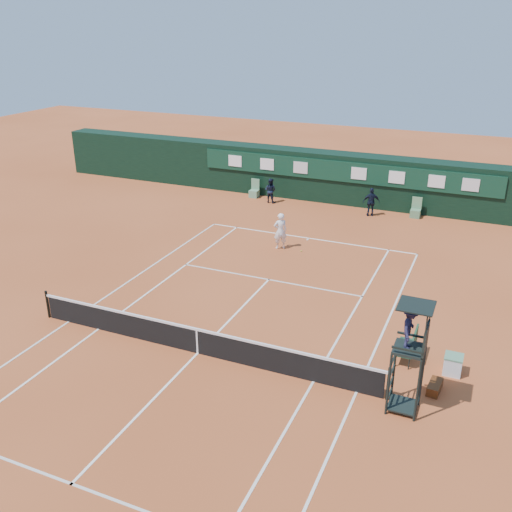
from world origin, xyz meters
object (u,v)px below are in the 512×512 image
at_px(umpire_chair, 410,336).
at_px(player, 280,231).
at_px(cooler, 453,364).
at_px(player_bench, 409,344).
at_px(tennis_net, 197,340).

bearing_deg(umpire_chair, player, 127.01).
bearing_deg(umpire_chair, cooler, 65.12).
bearing_deg(player_bench, tennis_net, -160.04).
relative_size(tennis_net, player_bench, 10.75).
bearing_deg(tennis_net, umpire_chair, -2.36).
height_order(umpire_chair, player_bench, umpire_chair).
relative_size(cooler, player, 0.35).
xyz_separation_m(umpire_chair, player, (-7.76, 10.29, -1.55)).
bearing_deg(player, tennis_net, 58.62).
height_order(player_bench, player, player).
xyz_separation_m(tennis_net, player_bench, (6.61, 2.40, 0.09)).
relative_size(umpire_chair, player_bench, 2.85).
height_order(cooler, player, player).
bearing_deg(umpire_chair, player_bench, 95.90).
distance_m(player_bench, player, 10.67).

